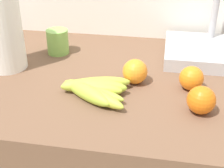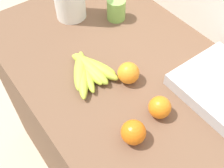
{
  "view_description": "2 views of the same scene",
  "coord_description": "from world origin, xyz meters",
  "px_view_note": "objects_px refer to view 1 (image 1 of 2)",
  "views": [
    {
      "loc": [
        -0.0,
        -0.86,
        1.37
      ],
      "look_at": [
        -0.13,
        -0.12,
        0.95
      ],
      "focal_mm": 50.57,
      "sensor_mm": 36.0,
      "label": 1
    },
    {
      "loc": [
        0.37,
        -0.44,
        1.64
      ],
      "look_at": [
        -0.08,
        -0.1,
        0.94
      ],
      "focal_mm": 44.05,
      "sensor_mm": 36.0,
      "label": 2
    }
  ],
  "objects_px": {
    "banana_bunch": "(93,89)",
    "mug": "(58,42)",
    "orange_front": "(135,72)",
    "orange_back_left": "(202,100)",
    "orange_center": "(192,78)",
    "sink_basin": "(213,51)",
    "paper_towel_roll": "(1,25)"
  },
  "relations": [
    {
      "from": "sink_basin",
      "to": "mug",
      "type": "height_order",
      "value": "sink_basin"
    },
    {
      "from": "orange_center",
      "to": "orange_front",
      "type": "bearing_deg",
      "value": 176.65
    },
    {
      "from": "banana_bunch",
      "to": "paper_towel_roll",
      "type": "relative_size",
      "value": 0.65
    },
    {
      "from": "banana_bunch",
      "to": "paper_towel_roll",
      "type": "height_order",
      "value": "paper_towel_roll"
    },
    {
      "from": "orange_front",
      "to": "orange_back_left",
      "type": "distance_m",
      "value": 0.22
    },
    {
      "from": "orange_center",
      "to": "orange_back_left",
      "type": "distance_m",
      "value": 0.12
    },
    {
      "from": "orange_front",
      "to": "orange_back_left",
      "type": "bearing_deg",
      "value": -35.21
    },
    {
      "from": "orange_back_left",
      "to": "paper_towel_roll",
      "type": "xyz_separation_m",
      "value": [
        -0.61,
        0.16,
        0.11
      ]
    },
    {
      "from": "banana_bunch",
      "to": "orange_front",
      "type": "xyz_separation_m",
      "value": [
        0.11,
        0.09,
        0.02
      ]
    },
    {
      "from": "orange_front",
      "to": "orange_center",
      "type": "xyz_separation_m",
      "value": [
        0.16,
        -0.01,
        -0.0
      ]
    },
    {
      "from": "paper_towel_roll",
      "to": "mug",
      "type": "bearing_deg",
      "value": 48.62
    },
    {
      "from": "paper_towel_roll",
      "to": "mug",
      "type": "xyz_separation_m",
      "value": [
        0.13,
        0.14,
        -0.1
      ]
    },
    {
      "from": "orange_center",
      "to": "paper_towel_roll",
      "type": "height_order",
      "value": "paper_towel_roll"
    },
    {
      "from": "orange_front",
      "to": "orange_center",
      "type": "relative_size",
      "value": 1.06
    },
    {
      "from": "banana_bunch",
      "to": "orange_back_left",
      "type": "bearing_deg",
      "value": -7.16
    },
    {
      "from": "orange_back_left",
      "to": "mug",
      "type": "distance_m",
      "value": 0.57
    },
    {
      "from": "banana_bunch",
      "to": "mug",
      "type": "bearing_deg",
      "value": 125.44
    },
    {
      "from": "orange_front",
      "to": "paper_towel_roll",
      "type": "distance_m",
      "value": 0.44
    },
    {
      "from": "orange_front",
      "to": "orange_back_left",
      "type": "relative_size",
      "value": 1.02
    },
    {
      "from": "sink_basin",
      "to": "paper_towel_roll",
      "type": "bearing_deg",
      "value": -163.81
    },
    {
      "from": "banana_bunch",
      "to": "mug",
      "type": "relative_size",
      "value": 2.39
    },
    {
      "from": "banana_bunch",
      "to": "orange_center",
      "type": "relative_size",
      "value": 2.96
    },
    {
      "from": "orange_center",
      "to": "mug",
      "type": "relative_size",
      "value": 0.81
    },
    {
      "from": "orange_center",
      "to": "orange_back_left",
      "type": "height_order",
      "value": "orange_back_left"
    },
    {
      "from": "paper_towel_roll",
      "to": "orange_back_left",
      "type": "bearing_deg",
      "value": -14.87
    },
    {
      "from": "banana_bunch",
      "to": "sink_basin",
      "type": "bearing_deg",
      "value": 42.01
    },
    {
      "from": "banana_bunch",
      "to": "orange_center",
      "type": "height_order",
      "value": "orange_center"
    },
    {
      "from": "orange_back_left",
      "to": "sink_basin",
      "type": "bearing_deg",
      "value": 79.91
    },
    {
      "from": "banana_bunch",
      "to": "orange_back_left",
      "type": "relative_size",
      "value": 2.85
    },
    {
      "from": "orange_back_left",
      "to": "orange_front",
      "type": "bearing_deg",
      "value": 144.79
    },
    {
      "from": "orange_center",
      "to": "paper_towel_roll",
      "type": "xyz_separation_m",
      "value": [
        -0.59,
        0.04,
        0.11
      ]
    },
    {
      "from": "orange_back_left",
      "to": "mug",
      "type": "height_order",
      "value": "mug"
    }
  ]
}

